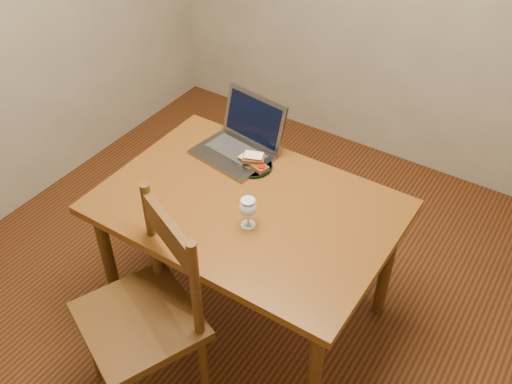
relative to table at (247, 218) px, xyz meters
The scene contains 9 objects.
floor 0.67m from the table, 126.81° to the left, with size 3.20×3.20×0.02m, color black.
table is the anchor object (origin of this frame).
chair 0.61m from the table, 101.22° to the right, with size 0.61×0.60×0.51m.
plate 0.28m from the table, 117.77° to the left, with size 0.19×0.19×0.02m, color black.
sandwich_cheese 0.31m from the table, 122.43° to the left, with size 0.09×0.06×0.03m, color #381E0C, non-canonical shape.
sandwich_tomato 0.27m from the table, 111.27° to the left, with size 0.10×0.06×0.03m, color #381E0C, non-canonical shape.
sandwich_top 0.30m from the table, 117.32° to the left, with size 0.10×0.06×0.03m, color #381E0C, non-canonical shape.
milk_glass 0.21m from the table, 54.44° to the right, with size 0.07×0.07×0.14m, color white, non-canonical shape.
laptop 0.44m from the table, 127.15° to the left, with size 0.41×0.38×0.26m.
Camera 1 is at (1.14, -1.66, 2.42)m, focal length 40.00 mm.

